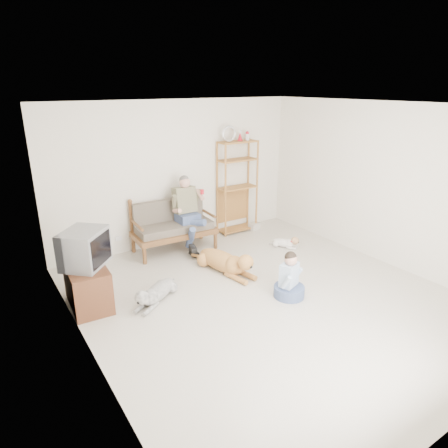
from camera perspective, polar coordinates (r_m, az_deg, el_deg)
floor at (r=5.96m, az=6.14°, el=-10.41°), size 5.50×5.50×0.00m
ceiling at (r=5.18m, az=7.24°, el=16.48°), size 5.50×5.50×0.00m
wall_back at (r=7.66m, az=-6.65°, el=7.20°), size 5.00×0.00×5.00m
wall_left at (r=4.35m, az=-19.72°, el=-3.39°), size 0.00×5.50×5.50m
wall_right at (r=7.23m, az=22.17°, el=5.16°), size 0.00×5.50×5.50m
loveseat at (r=7.45m, az=-7.37°, el=-0.09°), size 1.53×0.78×0.95m
man at (r=7.30m, az=-4.96°, el=0.84°), size 0.53×0.75×1.22m
etagere at (r=8.20m, az=1.90°, el=5.40°), size 0.84×0.37×2.20m
book_stack at (r=8.57m, az=4.34°, el=-0.30°), size 0.25×0.20×0.14m
tv_stand at (r=5.92m, az=-18.97°, el=-8.35°), size 0.55×0.93×0.60m
crt_tv at (r=5.71m, az=-19.29°, el=-3.30°), size 0.78×0.78×0.51m
wall_outlet at (r=7.50m, az=-14.83°, el=-2.00°), size 0.12×0.02×0.08m
golden_retriever at (r=6.60m, az=0.32°, el=-5.43°), size 0.53×1.45×0.44m
shaggy_dog at (r=5.85m, az=-9.82°, el=-9.71°), size 0.92×0.70×0.33m
terrier at (r=7.69m, az=8.94°, el=-2.62°), size 0.40×0.55×0.24m
child at (r=5.92m, az=9.32°, el=-7.98°), size 0.45×0.45×0.71m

